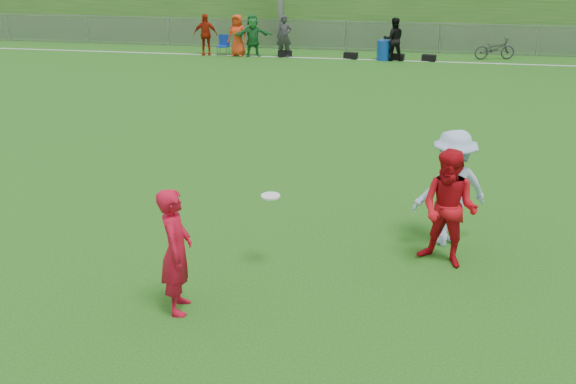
% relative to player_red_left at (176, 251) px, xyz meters
% --- Properties ---
extents(ground, '(120.00, 120.00, 0.00)m').
position_rel_player_red_left_xyz_m(ground, '(0.49, 1.11, -0.89)').
color(ground, '#185812').
rests_on(ground, ground).
extents(sideline_far, '(60.00, 0.10, 0.01)m').
position_rel_player_red_left_xyz_m(sideline_far, '(0.49, 19.11, -0.89)').
color(sideline_far, white).
rests_on(sideline_far, ground).
extents(fence, '(58.00, 0.06, 1.30)m').
position_rel_player_red_left_xyz_m(fence, '(0.49, 21.11, -0.25)').
color(fence, gray).
rests_on(fence, ground).
extents(spectator_row, '(8.79, 1.00, 1.69)m').
position_rel_player_red_left_xyz_m(spectator_row, '(-2.26, 19.11, -0.05)').
color(spectator_row, '#A7210B').
rests_on(spectator_row, ground).
extents(gear_bags, '(6.49, 0.47, 0.26)m').
position_rel_player_red_left_xyz_m(gear_bags, '(1.45, 19.21, -0.76)').
color(gear_bags, black).
rests_on(gear_bags, ground).
extents(player_red_left, '(0.54, 0.72, 1.79)m').
position_rel_player_red_left_xyz_m(player_red_left, '(0.00, 0.00, 0.00)').
color(player_red_left, red).
rests_on(player_red_left, ground).
extents(player_red_center, '(1.12, 1.03, 1.86)m').
position_rel_player_red_left_xyz_m(player_red_center, '(3.68, 1.96, 0.04)').
color(player_red_center, red).
rests_on(player_red_center, ground).
extents(player_blue, '(1.45, 1.16, 1.95)m').
position_rel_player_red_left_xyz_m(player_blue, '(3.76, 2.72, 0.08)').
color(player_blue, '#A9C5EB').
rests_on(player_blue, ground).
extents(frisbee, '(0.29, 0.29, 0.03)m').
position_rel_player_red_left_xyz_m(frisbee, '(1.02, 1.40, 0.30)').
color(frisbee, white).
rests_on(frisbee, ground).
extents(recycling_bin, '(0.60, 0.60, 0.79)m').
position_rel_player_red_left_xyz_m(recycling_bin, '(2.20, 19.14, -0.50)').
color(recycling_bin, '#0E3C9C').
rests_on(recycling_bin, ground).
extents(camp_chair, '(0.47, 0.47, 0.83)m').
position_rel_player_red_left_xyz_m(camp_chair, '(-4.49, 19.19, -0.65)').
color(camp_chair, '#0E3099').
rests_on(camp_chair, ground).
extents(bicycle, '(1.74, 0.96, 0.87)m').
position_rel_player_red_left_xyz_m(bicycle, '(6.65, 20.04, -0.46)').
color(bicycle, '#29292C').
rests_on(bicycle, ground).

